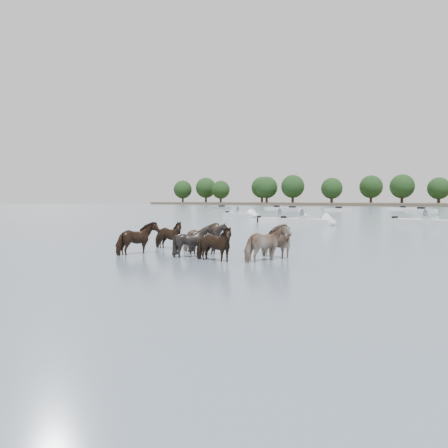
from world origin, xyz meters
The scene contains 8 objects.
ground centered at (0.00, 0.00, 0.00)m, with size 400.00×400.00×0.00m, color slate.
shoreline centered at (-70.00, 150.00, 0.50)m, with size 160.00×30.00×1.00m, color #4C4233.
pony_herd centered at (1.51, 1.96, 0.50)m, with size 6.98×4.03×1.41m.
motorboat_a centered at (-7.91, 23.92, 0.23)m, with size 4.86×3.78×1.92m.
motorboat_b centered at (-5.20, 22.82, 0.23)m, with size 5.17×1.83×1.92m.
motorboat_c centered at (3.17, 27.51, 0.22)m, with size 6.97×3.25×1.92m.
motorboat_f centered at (-19.50, 32.72, 0.23)m, with size 5.38×2.47×1.92m.
treeline centered at (-74.13, 148.25, 6.95)m, with size 150.31×23.83×12.51m.
Camera 1 is at (12.45, -10.49, 2.01)m, focal length 36.86 mm.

